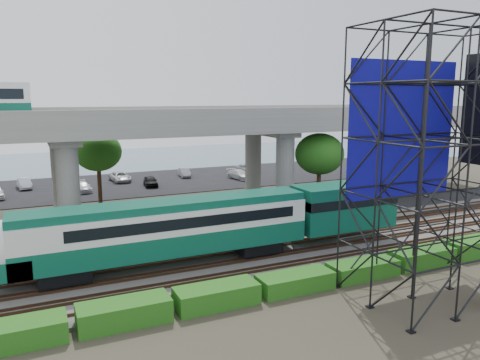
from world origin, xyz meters
name	(u,v)px	position (x,y,z in m)	size (l,w,h in m)	color
ground	(248,269)	(0.00, 0.00, 0.00)	(140.00, 140.00, 0.00)	#474233
ballast_bed	(236,258)	(0.00, 2.00, 0.10)	(90.00, 12.00, 0.20)	slate
service_road	(196,228)	(0.00, 10.50, 0.04)	(90.00, 5.00, 0.08)	black
parking_lot	(136,183)	(0.00, 34.00, 0.04)	(90.00, 18.00, 0.08)	black
harbor_water	(108,162)	(0.00, 56.00, 0.01)	(140.00, 40.00, 0.03)	slate
rail_tracks	(236,255)	(0.00, 2.00, 0.28)	(90.00, 9.52, 0.16)	#472D1E
commuter_train	(199,224)	(-2.71, 2.00, 2.88)	(29.30, 3.06, 4.30)	black
overpass	(161,130)	(-1.33, 16.00, 8.21)	(80.00, 12.00, 12.40)	#9E9B93
scaffold_tower	(440,166)	(7.99, -7.98, 7.47)	(9.36, 6.36, 15.00)	black
hedge_strip	(295,281)	(1.01, -4.30, 0.56)	(34.60, 1.80, 1.20)	#195613
trees	(126,160)	(-4.67, 16.17, 5.57)	(40.94, 16.94, 7.69)	#382314
suv	(77,233)	(-9.68, 10.90, 0.72)	(2.14, 4.64, 1.29)	black
parked_cars	(141,178)	(0.62, 33.53, 0.71)	(35.23, 9.69, 1.31)	white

